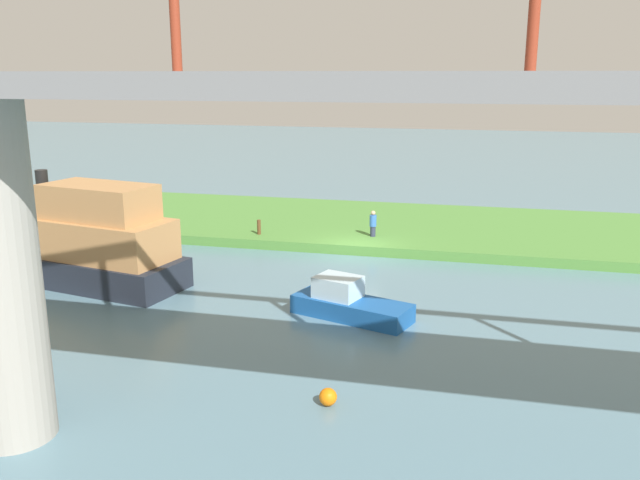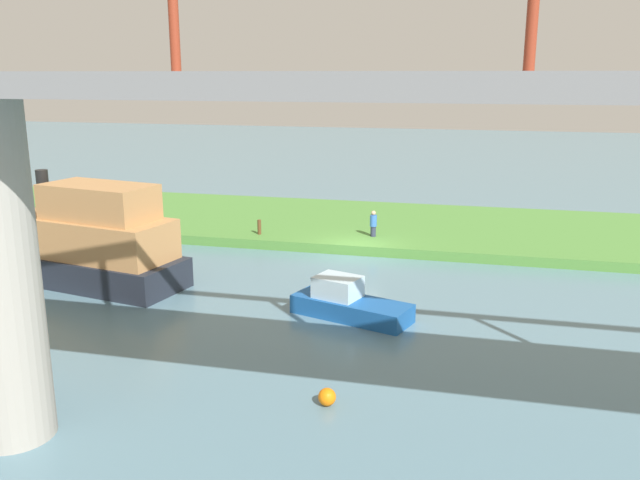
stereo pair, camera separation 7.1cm
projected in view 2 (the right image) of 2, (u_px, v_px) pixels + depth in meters
ground_plane at (356, 256)px, 33.40m from camera, size 160.00×160.00×0.00m
grassy_bank at (375, 225)px, 38.99m from camera, size 80.00×12.00×0.50m
person_on_bank at (373, 223)px, 35.11m from camera, size 0.36×0.36×1.39m
mooring_post at (259, 227)px, 35.64m from camera, size 0.20×0.20×0.79m
pontoon_yellow at (86, 243)px, 28.69m from camera, size 9.91×4.94×4.84m
motorboat_white at (76, 241)px, 34.05m from camera, size 5.01×2.60×1.59m
motorboat_red at (348, 303)px, 24.91m from camera, size 4.79×2.93×1.50m
marker_buoy at (327, 397)px, 18.29m from camera, size 0.50×0.50×0.50m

